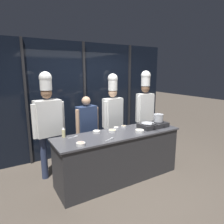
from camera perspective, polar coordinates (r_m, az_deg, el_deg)
ground_plane at (r=4.08m, az=1.91°, el=-18.30°), size 24.00×24.00×0.00m
window_wall_back at (r=4.98m, az=-7.94°, el=3.67°), size 4.71×0.09×2.70m
demo_counter at (r=3.87m, az=1.95°, el=-12.42°), size 2.42×0.71×0.91m
portable_stove at (r=4.13m, az=11.65°, el=-3.64°), size 0.60×0.34×0.10m
frying_pan at (r=4.01m, az=10.30°, el=-2.96°), size 0.27×0.46×0.04m
stock_pot at (r=4.19m, az=13.11°, el=-1.60°), size 0.22×0.20×0.15m
squeeze_bottle_oil at (r=3.54m, az=-13.68°, el=-5.70°), size 0.06×0.06×0.18m
prep_bowl_mushrooms at (r=4.06m, az=3.38°, el=-4.11°), size 0.10×0.10×0.04m
prep_bowl_shrimp at (r=3.13m, az=-8.92°, el=-8.99°), size 0.14×0.14×0.05m
prep_bowl_ginger at (r=3.74m, az=0.10°, el=-5.38°), size 0.14×0.14×0.05m
prep_bowl_noodles at (r=3.77m, az=7.91°, el=-5.34°), size 0.17×0.17×0.05m
prep_bowl_garlic at (r=3.93m, az=1.18°, el=-4.56°), size 0.10×0.10×0.04m
prep_bowl_onion at (r=3.73m, az=-4.44°, el=-5.55°), size 0.14×0.14×0.04m
serving_spoon_slotted at (r=3.54m, az=-10.69°, el=-6.93°), size 0.20×0.08×0.02m
serving_spoon_solid at (r=3.38m, az=-0.33°, el=-7.62°), size 0.20×0.11×0.02m
chef_head at (r=3.90m, az=-17.79°, el=-1.71°), size 0.61×0.30×2.03m
person_guest at (r=4.15m, az=-7.21°, el=-3.90°), size 0.52×0.26×1.53m
chef_sous at (r=4.45m, az=0.23°, el=0.10°), size 0.56×0.30×1.98m
chef_line at (r=4.83m, az=9.37°, el=1.90°), size 0.51×0.23×2.04m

